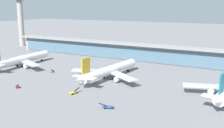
{
  "coord_description": "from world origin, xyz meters",
  "views": [
    {
      "loc": [
        84.85,
        -139.59,
        47.06
      ],
      "look_at": [
        0.0,
        14.4,
        8.07
      ],
      "focal_mm": 42.46,
      "sensor_mm": 36.0,
      "label": 1
    }
  ],
  "objects_px": {
    "control_tower": "(20,15)",
    "safety_cone_bravo": "(4,71)",
    "service_truck_on_taxiway_red": "(18,86)",
    "airliner_left_stand": "(21,60)",
    "service_truck_by_tail_yellow": "(74,92)",
    "safety_cone_alpha": "(5,72)",
    "airliner_centre_stand": "(109,70)",
    "safety_cone_charlie": "(7,73)",
    "service_truck_near_nose_blue": "(0,64)",
    "service_truck_mid_apron_blue": "(108,107)",
    "service_truck_under_wing_grey": "(52,71)"
  },
  "relations": [
    {
      "from": "control_tower",
      "to": "safety_cone_bravo",
      "type": "distance_m",
      "value": 135.82
    },
    {
      "from": "service_truck_on_taxiway_red",
      "to": "safety_cone_bravo",
      "type": "xyz_separation_m",
      "value": [
        -39.04,
        22.32,
        -0.56
      ]
    },
    {
      "from": "airliner_left_stand",
      "to": "service_truck_on_taxiway_red",
      "type": "height_order",
      "value": "airliner_left_stand"
    },
    {
      "from": "airliner_left_stand",
      "to": "control_tower",
      "type": "xyz_separation_m",
      "value": [
        -84.92,
        79.66,
        30.17
      ]
    },
    {
      "from": "service_truck_by_tail_yellow",
      "to": "safety_cone_alpha",
      "type": "xyz_separation_m",
      "value": [
        -72.82,
        14.65,
        -0.49
      ]
    },
    {
      "from": "airliner_centre_stand",
      "to": "safety_cone_charlie",
      "type": "xyz_separation_m",
      "value": [
        -69.32,
        -24.28,
        -5.21
      ]
    },
    {
      "from": "airliner_centre_stand",
      "to": "service_truck_on_taxiway_red",
      "type": "distance_m",
      "value": 57.15
    },
    {
      "from": "service_truck_near_nose_blue",
      "to": "service_truck_by_tail_yellow",
      "type": "height_order",
      "value": "service_truck_near_nose_blue"
    },
    {
      "from": "airliner_centre_stand",
      "to": "service_truck_near_nose_blue",
      "type": "bearing_deg",
      "value": -174.72
    },
    {
      "from": "airliner_left_stand",
      "to": "safety_cone_bravo",
      "type": "xyz_separation_m",
      "value": [
        2.01,
        -18.52,
        -5.21
      ]
    },
    {
      "from": "airliner_centre_stand",
      "to": "safety_cone_charlie",
      "type": "bearing_deg",
      "value": -160.69
    },
    {
      "from": "airliner_centre_stand",
      "to": "service_truck_on_taxiway_red",
      "type": "relative_size",
      "value": 19.81
    },
    {
      "from": "service_truck_on_taxiway_red",
      "to": "safety_cone_charlie",
      "type": "xyz_separation_m",
      "value": [
        -32.29,
        19.0,
        -0.56
      ]
    },
    {
      "from": "service_truck_mid_apron_blue",
      "to": "safety_cone_charlie",
      "type": "height_order",
      "value": "service_truck_mid_apron_blue"
    },
    {
      "from": "airliner_centre_stand",
      "to": "safety_cone_bravo",
      "type": "distance_m",
      "value": 79.08
    },
    {
      "from": "airliner_centre_stand",
      "to": "service_truck_mid_apron_blue",
      "type": "height_order",
      "value": "airliner_centre_stand"
    },
    {
      "from": "service_truck_under_wing_grey",
      "to": "safety_cone_alpha",
      "type": "height_order",
      "value": "service_truck_under_wing_grey"
    },
    {
      "from": "service_truck_under_wing_grey",
      "to": "service_truck_mid_apron_blue",
      "type": "relative_size",
      "value": 0.95
    },
    {
      "from": "airliner_centre_stand",
      "to": "service_truck_by_tail_yellow",
      "type": "distance_m",
      "value": 36.42
    },
    {
      "from": "service_truck_by_tail_yellow",
      "to": "service_truck_on_taxiway_red",
      "type": "xyz_separation_m",
      "value": [
        -35.08,
        -7.22,
        0.07
      ]
    },
    {
      "from": "service_truck_by_tail_yellow",
      "to": "control_tower",
      "type": "height_order",
      "value": "control_tower"
    },
    {
      "from": "service_truck_near_nose_blue",
      "to": "safety_cone_alpha",
      "type": "bearing_deg",
      "value": -31.83
    },
    {
      "from": "service_truck_by_tail_yellow",
      "to": "service_truck_on_taxiway_red",
      "type": "bearing_deg",
      "value": -168.37
    },
    {
      "from": "airliner_left_stand",
      "to": "service_truck_mid_apron_blue",
      "type": "bearing_deg",
      "value": -22.61
    },
    {
      "from": "airliner_centre_stand",
      "to": "service_truck_by_tail_yellow",
      "type": "height_order",
      "value": "airliner_centre_stand"
    },
    {
      "from": "airliner_left_stand",
      "to": "service_truck_near_nose_blue",
      "type": "relative_size",
      "value": 7.42
    },
    {
      "from": "service_truck_under_wing_grey",
      "to": "safety_cone_bravo",
      "type": "distance_m",
      "value": 35.1
    },
    {
      "from": "service_truck_mid_apron_blue",
      "to": "safety_cone_charlie",
      "type": "distance_m",
      "value": 96.45
    },
    {
      "from": "service_truck_by_tail_yellow",
      "to": "safety_cone_bravo",
      "type": "xyz_separation_m",
      "value": [
        -74.13,
        15.1,
        -0.49
      ]
    },
    {
      "from": "service_truck_near_nose_blue",
      "to": "safety_cone_charlie",
      "type": "height_order",
      "value": "service_truck_near_nose_blue"
    },
    {
      "from": "airliner_centre_stand",
      "to": "service_truck_under_wing_grey",
      "type": "relative_size",
      "value": 10.55
    },
    {
      "from": "airliner_left_stand",
      "to": "service_truck_mid_apron_blue",
      "type": "xyz_separation_m",
      "value": [
        102.9,
        -42.85,
        -4.72
      ]
    },
    {
      "from": "control_tower",
      "to": "airliner_centre_stand",
      "type": "bearing_deg",
      "value": -25.35
    },
    {
      "from": "airliner_left_stand",
      "to": "service_truck_under_wing_grey",
      "type": "xyz_separation_m",
      "value": [
        32.82,
        -1.71,
        -4.72
      ]
    },
    {
      "from": "control_tower",
      "to": "safety_cone_bravo",
      "type": "xyz_separation_m",
      "value": [
        86.93,
        -98.18,
        -35.38
      ]
    },
    {
      "from": "control_tower",
      "to": "safety_cone_bravo",
      "type": "relative_size",
      "value": 93.29
    },
    {
      "from": "airliner_centre_stand",
      "to": "service_truck_mid_apron_blue",
      "type": "xyz_separation_m",
      "value": [
        24.81,
        -45.29,
        -4.72
      ]
    },
    {
      "from": "service_truck_under_wing_grey",
      "to": "safety_cone_alpha",
      "type": "distance_m",
      "value": 34.18
    },
    {
      "from": "control_tower",
      "to": "safety_cone_charlie",
      "type": "relative_size",
      "value": 93.29
    },
    {
      "from": "airliner_centre_stand",
      "to": "control_tower",
      "type": "height_order",
      "value": "control_tower"
    },
    {
      "from": "service_truck_by_tail_yellow",
      "to": "service_truck_on_taxiway_red",
      "type": "relative_size",
      "value": 2.08
    },
    {
      "from": "service_truck_mid_apron_blue",
      "to": "service_truck_by_tail_yellow",
      "type": "xyz_separation_m",
      "value": [
        -26.76,
        9.23,
        0.0
      ]
    },
    {
      "from": "airliner_left_stand",
      "to": "safety_cone_bravo",
      "type": "distance_m",
      "value": 19.34
    },
    {
      "from": "service_truck_under_wing_grey",
      "to": "service_truck_mid_apron_blue",
      "type": "bearing_deg",
      "value": -30.42
    },
    {
      "from": "service_truck_near_nose_blue",
      "to": "service_truck_under_wing_grey",
      "type": "relative_size",
      "value": 1.42
    },
    {
      "from": "safety_cone_bravo",
      "to": "airliner_centre_stand",
      "type": "bearing_deg",
      "value": 15.4
    },
    {
      "from": "safety_cone_bravo",
      "to": "safety_cone_charlie",
      "type": "distance_m",
      "value": 7.53
    },
    {
      "from": "airliner_left_stand",
      "to": "airliner_centre_stand",
      "type": "xyz_separation_m",
      "value": [
        78.09,
        2.44,
        0.0
      ]
    },
    {
      "from": "service_truck_by_tail_yellow",
      "to": "control_tower",
      "type": "relative_size",
      "value": 0.11
    },
    {
      "from": "control_tower",
      "to": "service_truck_under_wing_grey",
      "type": "bearing_deg",
      "value": -34.65
    }
  ]
}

